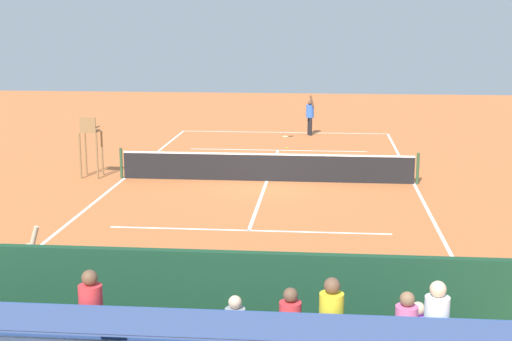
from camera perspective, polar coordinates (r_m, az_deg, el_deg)
ground_plane at (r=25.52m, az=0.83°, el=-0.82°), size 60.00×60.00×0.00m
court_line_markings at (r=25.55m, az=0.84°, el=-0.80°), size 10.10×22.20×0.01m
tennis_net at (r=25.42m, az=0.83°, el=0.28°), size 10.30×0.10×1.07m
backdrop_wall at (r=11.91m, az=-4.54°, el=-10.75°), size 18.00×0.16×2.00m
umpire_chair at (r=26.54m, az=-12.63°, el=2.27°), size 0.67×0.67×2.14m
courtside_bench at (r=12.65m, az=10.54°, el=-11.70°), size 1.80×0.40×0.93m
tennis_player at (r=35.41m, az=4.17°, el=4.35°), size 0.47×0.55×1.93m
tennis_racket at (r=34.98m, az=2.30°, el=2.63°), size 0.58×0.41×0.03m
tennis_ball_near at (r=31.83m, az=2.38°, el=1.75°), size 0.07×0.07×0.07m
line_judge at (r=13.80m, az=-16.92°, el=-7.96°), size 0.37×0.53×1.93m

